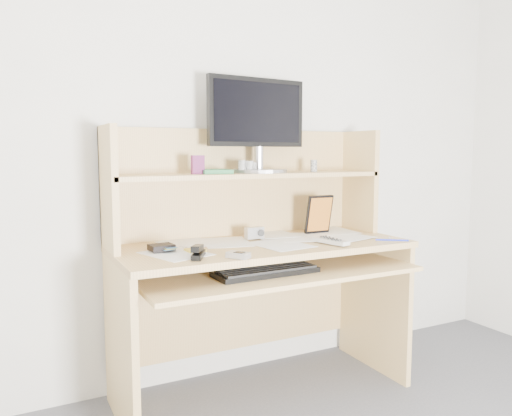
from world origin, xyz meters
name	(u,v)px	position (x,y,z in m)	size (l,w,h in m)	color
back_wall	(235,139)	(0.00, 1.80, 1.25)	(3.60, 0.04, 2.50)	beige
desk	(256,252)	(0.00, 1.56, 0.69)	(1.40, 0.70, 1.30)	tan
paper_clutter	(263,243)	(0.00, 1.48, 0.75)	(1.32, 0.54, 0.01)	silver
keyboard	(266,271)	(-0.09, 1.29, 0.67)	(0.47, 0.18, 0.03)	black
tv_remote	(331,241)	(0.27, 1.31, 0.77)	(0.05, 0.19, 0.02)	#ADAEA9
flip_phone	(238,254)	(-0.25, 1.22, 0.77)	(0.05, 0.10, 0.02)	#AEAEB0
stapler	(198,251)	(-0.39, 1.31, 0.78)	(0.04, 0.15, 0.05)	black
wallet	(161,247)	(-0.49, 1.50, 0.77)	(0.10, 0.08, 0.03)	black
sticky_note_pad	(195,250)	(-0.36, 1.44, 0.76)	(0.08, 0.08, 0.01)	yellow
digital_camera	(254,233)	(0.01, 1.59, 0.79)	(0.10, 0.04, 0.06)	#A8A8AA
game_case	(319,214)	(0.38, 1.58, 0.86)	(0.14, 0.02, 0.20)	black
blue_pen	(392,240)	(0.57, 1.22, 0.76)	(0.01, 0.01, 0.16)	#1928C2
card_box	(198,165)	(-0.28, 1.60, 1.12)	(0.06, 0.02, 0.09)	maroon
shelf_book	(214,171)	(-0.18, 1.65, 1.09)	(0.14, 0.19, 0.02)	#2E7545
chip_stack_a	(250,167)	(-0.01, 1.59, 1.11)	(0.04, 0.04, 0.06)	black
chip_stack_b	(242,167)	(-0.05, 1.60, 1.11)	(0.04, 0.04, 0.06)	silver
chip_stack_c	(253,168)	(0.01, 1.60, 1.11)	(0.04, 0.04, 0.05)	black
chip_stack_d	(314,166)	(0.36, 1.59, 1.11)	(0.04, 0.04, 0.06)	white
monitor	(257,122)	(0.06, 1.66, 1.33)	(0.55, 0.27, 0.47)	#9C9BA0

